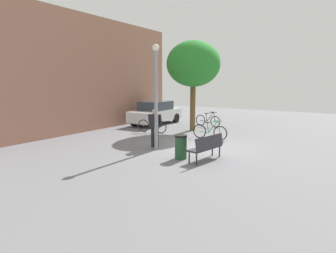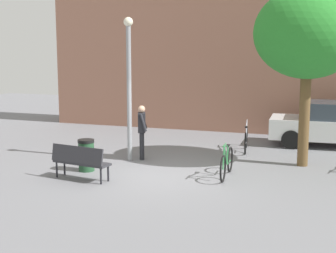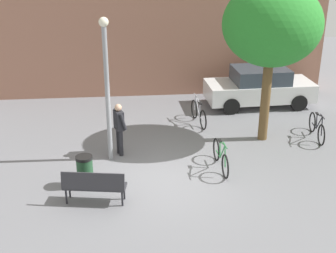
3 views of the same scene
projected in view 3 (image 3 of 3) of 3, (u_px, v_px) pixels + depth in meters
name	position (u px, v px, depth m)	size (l,w,h in m)	color
ground_plane	(163.00, 178.00, 12.95)	(36.00, 36.00, 0.00)	slate
building_facade	(146.00, 14.00, 19.19)	(14.87, 2.00, 6.54)	#9E6B56
lamppost	(107.00, 81.00, 13.10)	(0.28, 0.28, 4.30)	gray
person_by_lamppost	(119.00, 126.00, 13.98)	(0.43, 0.63, 1.67)	#232328
park_bench	(94.00, 184.00, 11.54)	(1.66, 0.72, 0.92)	#2D2D33
plaza_tree	(272.00, 25.00, 13.95)	(3.06, 3.06, 5.13)	brown
bicycle_silver	(198.00, 114.00, 16.52)	(0.31, 1.80, 0.97)	black
bicycle_black	(317.00, 128.00, 15.32)	(0.26, 1.80, 0.97)	black
bicycle_green	(221.00, 157.00, 13.32)	(0.12, 1.81, 0.97)	black
parked_car_white	(259.00, 87.00, 18.14)	(4.27, 1.97, 1.55)	silver
trash_bin	(85.00, 171.00, 12.39)	(0.46, 0.46, 0.89)	#234C2D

